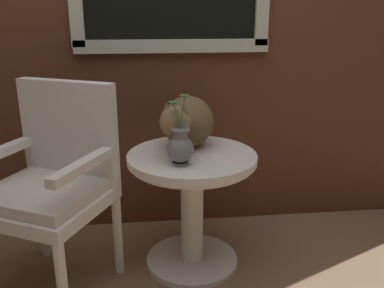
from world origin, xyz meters
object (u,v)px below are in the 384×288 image
at_px(wicker_side_table, 192,189).
at_px(wicker_chair, 54,178).
at_px(cat, 187,122).
at_px(pewter_vase_with_ivy, 180,146).

distance_m(wicker_side_table, wicker_chair, 0.65).
height_order(cat, pewter_vase_with_ivy, pewter_vase_with_ivy).
bearing_deg(pewter_vase_with_ivy, wicker_chair, 173.50).
bearing_deg(wicker_side_table, pewter_vase_with_ivy, -116.79).
height_order(wicker_side_table, pewter_vase_with_ivy, pewter_vase_with_ivy).
xyz_separation_m(wicker_chair, pewter_vase_with_ivy, (0.57, -0.06, 0.15)).
xyz_separation_m(wicker_side_table, pewter_vase_with_ivy, (-0.07, -0.13, 0.27)).
distance_m(wicker_chair, cat, 0.67).
height_order(wicker_chair, pewter_vase_with_ivy, wicker_chair).
relative_size(cat, pewter_vase_with_ivy, 1.77).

